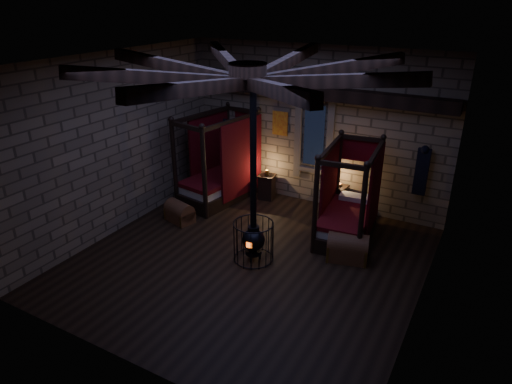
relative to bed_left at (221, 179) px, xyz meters
The scene contains 8 objects.
room 4.57m from the bed_left, 45.80° to the right, with size 7.02×7.02×4.29m.
bed_left is the anchor object (origin of this frame).
bed_right 3.80m from the bed_left, ahead, with size 1.31×2.20×2.20m.
trunk_left 1.75m from the bed_left, 95.12° to the right, with size 0.83×0.65×0.54m.
trunk_right 4.40m from the bed_left, 18.58° to the right, with size 0.96×0.73×0.63m.
nightstand_left 1.30m from the bed_left, 27.58° to the left, with size 0.49×0.48×0.86m.
nightstand_right 3.23m from the bed_left, 11.51° to the left, with size 0.53×0.51×0.85m.
stove 3.38m from the bed_left, 45.15° to the right, with size 0.87×0.87×4.05m.
Camera 1 is at (4.24, -7.35, 5.35)m, focal length 32.00 mm.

